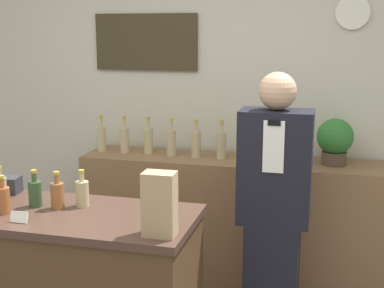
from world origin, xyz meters
name	(u,v)px	position (x,y,z in m)	size (l,w,h in m)	color
back_wall	(215,100)	(0.00, 2.00, 1.36)	(5.20, 0.09, 2.70)	beige
back_shelf	(229,225)	(0.17, 1.72, 0.49)	(2.12, 0.45, 0.98)	brown
shopkeeper	(274,212)	(0.54, 1.12, 0.82)	(0.41, 0.26, 1.64)	black
potted_plant	(335,140)	(0.88, 1.73, 1.15)	(0.24, 0.24, 0.31)	#4C3D2D
paper_bag	(160,204)	(0.12, 0.27, 1.11)	(0.15, 0.10, 0.29)	tan
price_card_right	(19,217)	(-0.59, 0.25, 0.99)	(0.09, 0.02, 0.06)	white
gift_box	(8,185)	(-0.91, 0.66, 1.01)	(0.14, 0.12, 0.09)	#2D2D33
counter_bottle_1	(0,189)	(-0.86, 0.51, 1.03)	(0.07, 0.07, 0.20)	tan
counter_bottle_2	(3,199)	(-0.74, 0.35, 1.03)	(0.07, 0.07, 0.20)	#94542A
counter_bottle_3	(35,193)	(-0.64, 0.49, 1.03)	(0.07, 0.07, 0.20)	#2F4D2B
counter_bottle_4	(57,195)	(-0.51, 0.49, 1.03)	(0.07, 0.07, 0.20)	brown
counter_bottle_5	(82,193)	(-0.40, 0.55, 1.03)	(0.07, 0.07, 0.20)	tan
shelf_bottle_0	(101,138)	(-0.81, 1.72, 1.08)	(0.07, 0.07, 0.27)	tan
shelf_bottle_1	(124,139)	(-0.63, 1.72, 1.08)	(0.07, 0.07, 0.27)	tan
shelf_bottle_2	(148,140)	(-0.44, 1.73, 1.08)	(0.07, 0.07, 0.27)	tan
shelf_bottle_3	(171,142)	(-0.26, 1.70, 1.08)	(0.07, 0.07, 0.27)	tan
shelf_bottle_4	(196,143)	(-0.08, 1.71, 1.08)	(0.07, 0.07, 0.27)	tan
shelf_bottle_5	(221,144)	(0.11, 1.71, 1.08)	(0.07, 0.07, 0.27)	tan
shelf_bottle_6	(248,145)	(0.29, 1.73, 1.08)	(0.07, 0.07, 0.27)	tan
shelf_bottle_7	(274,147)	(0.47, 1.72, 1.08)	(0.07, 0.07, 0.27)	tan
shelf_bottle_8	(301,148)	(0.66, 1.72, 1.08)	(0.07, 0.07, 0.27)	tan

